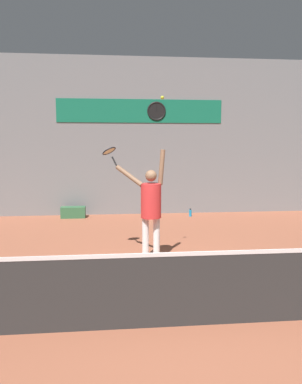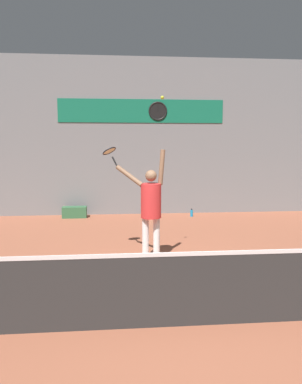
# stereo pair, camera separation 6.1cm
# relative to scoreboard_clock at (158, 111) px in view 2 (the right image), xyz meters

# --- Properties ---
(ground_plane) EXTENTS (18.00, 18.00, 0.00)m
(ground_plane) POSITION_rel_scoreboard_clock_xyz_m (-0.51, -6.40, -3.31)
(ground_plane) COLOR #9E563D
(back_wall) EXTENTS (18.00, 0.10, 5.00)m
(back_wall) POSITION_rel_scoreboard_clock_xyz_m (-0.51, 0.08, -0.81)
(back_wall) COLOR slate
(back_wall) RESTS_ON ground_plane
(sponsor_banner) EXTENTS (5.25, 0.02, 0.73)m
(sponsor_banner) POSITION_rel_scoreboard_clock_xyz_m (-0.51, 0.02, -0.00)
(sponsor_banner) COLOR #146B4C
(scoreboard_clock) EXTENTS (0.60, 0.05, 0.60)m
(scoreboard_clock) POSITION_rel_scoreboard_clock_xyz_m (0.00, 0.00, 0.00)
(scoreboard_clock) COLOR black
(court_net) EXTENTS (8.07, 0.07, 1.06)m
(court_net) POSITION_rel_scoreboard_clock_xyz_m (-0.51, -7.67, -2.82)
(court_net) COLOR #333333
(court_net) RESTS_ON ground_plane
(tennis_player) EXTENTS (0.97, 0.62, 2.17)m
(tennis_player) POSITION_rel_scoreboard_clock_xyz_m (-0.69, -4.95, -2.20)
(tennis_player) COLOR white
(tennis_player) RESTS_ON ground_plane
(tennis_racket) EXTENTS (0.38, 0.39, 0.41)m
(tennis_racket) POSITION_rel_scoreboard_clock_xyz_m (-1.47, -4.48, -1.21)
(tennis_racket) COLOR black
(tennis_ball) EXTENTS (0.07, 0.07, 0.07)m
(tennis_ball) POSITION_rel_scoreboard_clock_xyz_m (-0.48, -5.02, -0.19)
(tennis_ball) COLOR #CCDB2D
(water_bottle) EXTENTS (0.08, 0.08, 0.25)m
(water_bottle) POSITION_rel_scoreboard_clock_xyz_m (1.01, -0.59, -3.20)
(water_bottle) COLOR #198CCC
(water_bottle) RESTS_ON ground_plane
(equipment_bag) EXTENTS (0.74, 0.32, 0.34)m
(equipment_bag) POSITION_rel_scoreboard_clock_xyz_m (-2.65, -0.43, -3.14)
(equipment_bag) COLOR #33663F
(equipment_bag) RESTS_ON ground_plane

